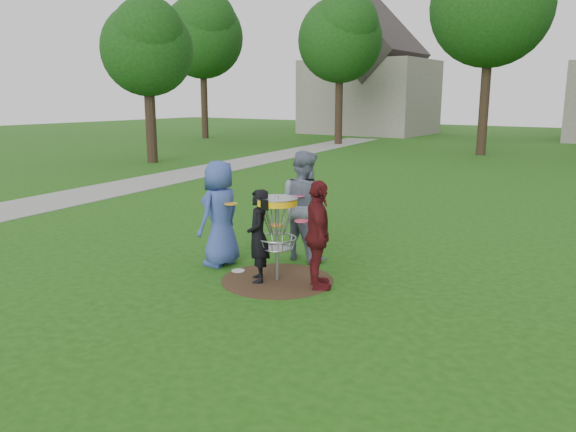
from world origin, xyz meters
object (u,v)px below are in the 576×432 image
Objects in this scene: player_maroon at (318,235)px; disc_golf_basket at (277,218)px; player_blue at (220,214)px; player_grey at (303,205)px; player_black at (258,236)px.

player_maroon is 1.21× the size of disc_golf_basket.
player_grey is at bearing 137.97° from player_blue.
player_black is 1.07× the size of disc_golf_basket.
player_maroon is 0.75m from disc_golf_basket.
player_grey is at bearing 104.77° from disc_golf_basket.
player_maroon is at bearing 63.76° from player_black.
player_grey reaches higher than player_maroon.
player_black is at bearing -138.74° from disc_golf_basket.
player_blue is at bearing 48.40° from player_maroon.
disc_golf_basket is (-0.72, -0.05, 0.18)m from player_maroon.
player_blue is 1.50m from player_grey.
player_grey is 1.31m from disc_golf_basket.
player_black is 0.75× the size of player_grey.
player_grey is at bearing 143.28° from player_black.
player_blue is at bearing 56.38° from player_grey.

